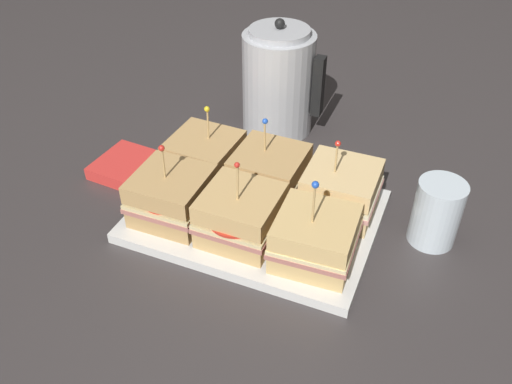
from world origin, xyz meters
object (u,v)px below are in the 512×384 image
object	(u,v)px
sandwich_front_left	(172,196)
sandwich_front_center	(240,215)
kettle_steel	(279,82)
napkin_stack	(128,166)
sandwich_front_right	(315,238)
sandwich_back_right	(341,190)
drinking_glass	(437,213)
sandwich_back_center	(269,173)
serving_platter	(256,216)
sandwich_back_left	(205,157)

from	to	relation	value
sandwich_front_left	sandwich_front_center	xyz separation A→B (m)	(0.12, -0.00, 0.00)
kettle_steel	napkin_stack	world-z (taller)	kettle_steel
sandwich_front_right	sandwich_front_center	bearing A→B (deg)	178.70
sandwich_back_right	napkin_stack	xyz separation A→B (m)	(-0.41, -0.03, -0.05)
drinking_glass	sandwich_front_center	bearing A→B (deg)	-155.49
sandwich_front_center	sandwich_back_center	size ratio (longest dim) A/B	1.03
serving_platter	sandwich_back_right	size ratio (longest dim) A/B	2.83
sandwich_back_left	sandwich_front_center	bearing A→B (deg)	-44.82
sandwich_front_left	sandwich_back_right	xyz separation A→B (m)	(0.25, 0.12, 0.00)
sandwich_front_left	sandwich_front_center	world-z (taller)	sandwich_front_center
serving_platter	sandwich_back_center	size ratio (longest dim) A/B	2.78
sandwich_back_center	kettle_steel	bearing A→B (deg)	107.39
serving_platter	sandwich_front_left	world-z (taller)	sandwich_front_left
sandwich_back_center	napkin_stack	distance (m)	0.28
sandwich_back_right	sandwich_front_center	bearing A→B (deg)	-136.27
sandwich_front_left	napkin_stack	size ratio (longest dim) A/B	1.16
sandwich_front_left	sandwich_front_right	xyz separation A→B (m)	(0.25, -0.00, -0.00)
sandwich_front_center	serving_platter	bearing A→B (deg)	88.66
serving_platter	kettle_steel	bearing A→B (deg)	104.07
sandwich_back_left	kettle_steel	xyz separation A→B (m)	(0.05, 0.23, 0.05)
sandwich_front_left	drinking_glass	distance (m)	0.43
sandwich_front_right	napkin_stack	world-z (taller)	sandwich_front_right
sandwich_front_left	napkin_stack	world-z (taller)	sandwich_front_left
sandwich_back_center	drinking_glass	bearing A→B (deg)	1.48
sandwich_back_center	sandwich_front_left	bearing A→B (deg)	-135.60
sandwich_front_left	sandwich_front_center	size ratio (longest dim) A/B	0.96
sandwich_back_right	drinking_glass	world-z (taller)	sandwich_back_right
sandwich_front_right	kettle_steel	world-z (taller)	kettle_steel
sandwich_back_center	napkin_stack	world-z (taller)	sandwich_back_center
sandwich_front_center	sandwich_back_left	distance (m)	0.18
drinking_glass	sandwich_back_right	bearing A→B (deg)	-177.64
sandwich_front_center	sandwich_back_right	size ratio (longest dim) A/B	1.05
sandwich_front_center	napkin_stack	world-z (taller)	sandwich_front_center
sandwich_front_right	sandwich_back_left	bearing A→B (deg)	153.00
napkin_stack	sandwich_back_left	bearing A→B (deg)	10.19
serving_platter	napkin_stack	world-z (taller)	napkin_stack
sandwich_front_right	napkin_stack	bearing A→B (deg)	166.02
sandwich_back_center	kettle_steel	xyz separation A→B (m)	(-0.07, 0.24, 0.05)
sandwich_back_left	sandwich_back_center	size ratio (longest dim) A/B	0.98
kettle_steel	drinking_glass	size ratio (longest dim) A/B	2.13
drinking_glass	napkin_stack	size ratio (longest dim) A/B	0.92
sandwich_back_center	sandwich_front_center	bearing A→B (deg)	-90.57
sandwich_front_left	drinking_glass	bearing A→B (deg)	17.54
kettle_steel	drinking_glass	bearing A→B (deg)	-32.73
sandwich_back_right	kettle_steel	size ratio (longest dim) A/B	0.59
serving_platter	sandwich_back_right	xyz separation A→B (m)	(0.13, 0.06, 0.05)
sandwich_back_left	drinking_glass	world-z (taller)	sandwich_back_left
sandwich_front_right	sandwich_back_right	world-z (taller)	sandwich_front_right
serving_platter	sandwich_front_center	bearing A→B (deg)	-91.34
serving_platter	drinking_glass	distance (m)	0.29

